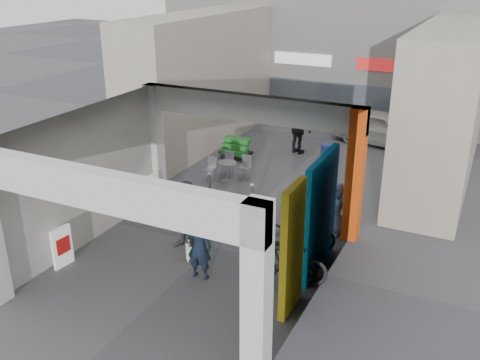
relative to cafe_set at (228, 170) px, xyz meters
The scene contains 21 objects.
ground 4.70m from the cafe_set, 67.62° to the right, with size 90.00×90.00×0.00m, color #504F54.
arcade_canopy 6.01m from the cafe_set, 65.73° to the right, with size 6.40×6.45×6.40m.
far_building 10.50m from the cafe_set, 79.52° to the left, with size 18.00×4.08×8.00m.
plaza_bldg_left 4.72m from the cafe_set, 130.63° to the left, with size 2.00×9.00×5.00m, color #AEA190.
plaza_bldg_right 7.38m from the cafe_set, 26.71° to the left, with size 2.00×9.00×5.00m, color #AEA190.
bollard_left 1.87m from the cafe_set, 79.97° to the right, with size 0.09×0.09×0.85m, color gray.
bollard_center 2.72m from the cafe_set, 48.04° to the right, with size 0.09×0.09×0.84m, color gray.
bollard_right 3.98m from the cafe_set, 30.66° to the right, with size 0.09×0.09×0.89m, color gray.
advert_board_near 6.75m from the cafe_set, 98.18° to the right, with size 0.15×0.56×1.00m.
advert_board_far 3.11m from the cafe_set, 108.02° to the right, with size 0.10×0.55×1.00m.
cafe_set is the anchor object (origin of this frame).
produce_stand 1.93m from the cafe_set, 108.45° to the left, with size 1.15×0.62×0.76m.
crate_stack 4.05m from the cafe_set, 53.06° to the left, with size 0.56×0.51×0.56m.
border_collie 5.39m from the cafe_set, 72.06° to the right, with size 0.25×0.48×0.66m.
man_with_dog 6.14m from the cafe_set, 68.90° to the right, with size 0.59×0.38×1.61m, color black.
man_back_turned 4.94m from the cafe_set, 74.44° to the right, with size 0.88×0.69×1.82m, color #434446.
man_elderly 4.95m from the cafe_set, 28.08° to the right, with size 0.72×0.47×1.48m, color #5876AC.
man_crates 3.68m from the cafe_set, 70.16° to the left, with size 1.12×0.46×1.90m, color black.
bicycle_front 5.12m from the cafe_set, 42.65° to the right, with size 0.64×1.84×0.97m, color black.
bicycle_rear 6.58m from the cafe_set, 51.59° to the right, with size 0.52×1.83×1.10m, color black.
white_van 7.04m from the cafe_set, 56.57° to the left, with size 1.59×3.95×1.35m, color silver.
Camera 1 is at (5.83, -10.44, 6.69)m, focal length 40.00 mm.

